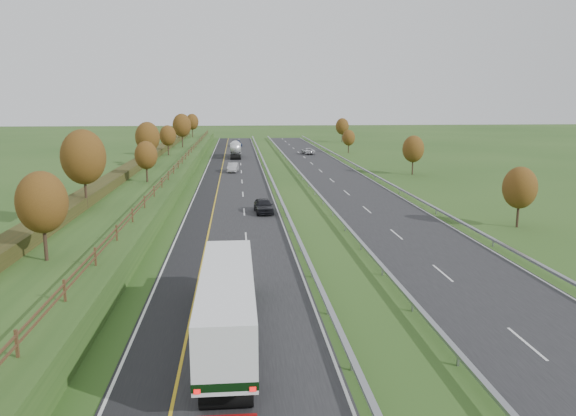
{
  "coord_description": "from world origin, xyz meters",
  "views": [
    {
      "loc": [
        0.58,
        -26.78,
        12.34
      ],
      "look_at": [
        5.34,
        25.66,
        2.2
      ],
      "focal_mm": 35.0,
      "sensor_mm": 36.0,
      "label": 1
    }
  ],
  "objects_px": {
    "car_small_far": "(237,143)",
    "car_oncoming": "(308,151)",
    "box_lorry": "(228,300)",
    "car_silver_mid": "(233,167)",
    "car_dark_near": "(264,206)",
    "road_tanker": "(235,149)"
  },
  "relations": [
    {
      "from": "car_silver_mid",
      "to": "car_oncoming",
      "type": "bearing_deg",
      "value": 66.4
    },
    {
      "from": "car_dark_near",
      "to": "car_oncoming",
      "type": "distance_m",
      "value": 69.26
    },
    {
      "from": "road_tanker",
      "to": "car_dark_near",
      "type": "distance_m",
      "value": 62.36
    },
    {
      "from": "box_lorry",
      "to": "car_dark_near",
      "type": "bearing_deg",
      "value": 84.2
    },
    {
      "from": "car_silver_mid",
      "to": "box_lorry",
      "type": "bearing_deg",
      "value": -84.71
    },
    {
      "from": "box_lorry",
      "to": "road_tanker",
      "type": "bearing_deg",
      "value": 89.84
    },
    {
      "from": "car_small_far",
      "to": "box_lorry",
      "type": "bearing_deg",
      "value": -97.57
    },
    {
      "from": "car_dark_near",
      "to": "car_silver_mid",
      "type": "height_order",
      "value": "car_dark_near"
    },
    {
      "from": "box_lorry",
      "to": "car_dark_near",
      "type": "xyz_separation_m",
      "value": [
        3.43,
        33.82,
        -1.48
      ]
    },
    {
      "from": "box_lorry",
      "to": "car_oncoming",
      "type": "bearing_deg",
      "value": 80.53
    },
    {
      "from": "car_small_far",
      "to": "car_dark_near",
      "type": "bearing_deg",
      "value": -95.54
    },
    {
      "from": "box_lorry",
      "to": "car_silver_mid",
      "type": "xyz_separation_m",
      "value": [
        -0.17,
        70.5,
        -1.51
      ]
    },
    {
      "from": "car_oncoming",
      "to": "box_lorry",
      "type": "bearing_deg",
      "value": 75.39
    },
    {
      "from": "car_small_far",
      "to": "car_oncoming",
      "type": "xyz_separation_m",
      "value": [
        16.34,
        -24.23,
        -0.07
      ]
    },
    {
      "from": "car_dark_near",
      "to": "car_small_far",
      "type": "distance_m",
      "value": 92.2
    },
    {
      "from": "car_dark_near",
      "to": "car_small_far",
      "type": "height_order",
      "value": "car_dark_near"
    },
    {
      "from": "box_lorry",
      "to": "car_small_far",
      "type": "bearing_deg",
      "value": 89.71
    },
    {
      "from": "box_lorry",
      "to": "car_silver_mid",
      "type": "height_order",
      "value": "box_lorry"
    },
    {
      "from": "box_lorry",
      "to": "car_oncoming",
      "type": "distance_m",
      "value": 103.16
    },
    {
      "from": "box_lorry",
      "to": "car_oncoming",
      "type": "xyz_separation_m",
      "value": [
        16.97,
        101.74,
        -1.57
      ]
    },
    {
      "from": "road_tanker",
      "to": "car_dark_near",
      "type": "relative_size",
      "value": 2.35
    },
    {
      "from": "box_lorry",
      "to": "road_tanker",
      "type": "height_order",
      "value": "box_lorry"
    }
  ]
}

